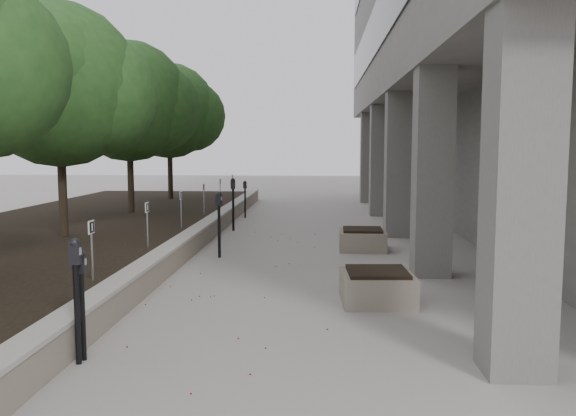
% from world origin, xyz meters
% --- Properties ---
extents(ground, '(90.00, 90.00, 0.00)m').
position_xyz_m(ground, '(0.00, 0.00, 0.00)').
color(ground, '#9A958E').
rests_on(ground, ground).
extents(retaining_wall, '(0.39, 26.00, 0.50)m').
position_xyz_m(retaining_wall, '(-1.82, 9.00, 0.25)').
color(retaining_wall, gray).
rests_on(retaining_wall, ground).
extents(planting_bed, '(7.00, 26.00, 0.40)m').
position_xyz_m(planting_bed, '(-5.50, 9.00, 0.20)').
color(planting_bed, black).
rests_on(planting_bed, ground).
extents(crabapple_tree_3, '(4.60, 4.00, 5.44)m').
position_xyz_m(crabapple_tree_3, '(-4.80, 8.00, 3.12)').
color(crabapple_tree_3, '#214A1C').
rests_on(crabapple_tree_3, planting_bed).
extents(crabapple_tree_4, '(4.60, 4.00, 5.44)m').
position_xyz_m(crabapple_tree_4, '(-4.80, 13.00, 3.12)').
color(crabapple_tree_4, '#214A1C').
rests_on(crabapple_tree_4, planting_bed).
extents(crabapple_tree_5, '(4.60, 4.00, 5.44)m').
position_xyz_m(crabapple_tree_5, '(-4.80, 18.00, 3.12)').
color(crabapple_tree_5, '#214A1C').
rests_on(crabapple_tree_5, planting_bed).
extents(parking_sign_3, '(0.04, 0.22, 0.96)m').
position_xyz_m(parking_sign_3, '(-2.35, 3.50, 0.88)').
color(parking_sign_3, black).
rests_on(parking_sign_3, planting_bed).
extents(parking_sign_4, '(0.04, 0.22, 0.96)m').
position_xyz_m(parking_sign_4, '(-2.35, 6.50, 0.88)').
color(parking_sign_4, black).
rests_on(parking_sign_4, planting_bed).
extents(parking_sign_5, '(0.04, 0.22, 0.96)m').
position_xyz_m(parking_sign_5, '(-2.35, 9.50, 0.88)').
color(parking_sign_5, black).
rests_on(parking_sign_5, planting_bed).
extents(parking_sign_6, '(0.04, 0.22, 0.96)m').
position_xyz_m(parking_sign_6, '(-2.35, 12.50, 0.88)').
color(parking_sign_6, black).
rests_on(parking_sign_6, planting_bed).
extents(parking_sign_7, '(0.04, 0.22, 0.96)m').
position_xyz_m(parking_sign_7, '(-2.35, 15.50, 0.88)').
color(parking_sign_7, black).
rests_on(parking_sign_7, planting_bed).
extents(parking_sign_8, '(0.04, 0.22, 0.96)m').
position_xyz_m(parking_sign_8, '(-2.35, 18.50, 0.88)').
color(parking_sign_8, black).
rests_on(parking_sign_8, planting_bed).
extents(parking_meter_1, '(0.15, 0.11, 1.48)m').
position_xyz_m(parking_meter_1, '(-1.55, 0.99, 0.74)').
color(parking_meter_1, black).
rests_on(parking_meter_1, ground).
extents(parking_meter_2, '(0.13, 0.10, 1.32)m').
position_xyz_m(parking_meter_2, '(-1.54, 1.12, 0.66)').
color(parking_meter_2, black).
rests_on(parking_meter_2, ground).
extents(parking_meter_3, '(0.17, 0.15, 1.50)m').
position_xyz_m(parking_meter_3, '(-1.03, 7.58, 0.75)').
color(parking_meter_3, black).
rests_on(parking_meter_3, ground).
extents(parking_meter_4, '(0.16, 0.12, 1.58)m').
position_xyz_m(parking_meter_4, '(-1.34, 11.82, 0.79)').
color(parking_meter_4, black).
rests_on(parking_meter_4, ground).
extents(parking_meter_5, '(0.15, 0.12, 1.31)m').
position_xyz_m(parking_meter_5, '(-1.38, 14.97, 0.66)').
color(parking_meter_5, black).
rests_on(parking_meter_5, ground).
extents(planter_front, '(1.19, 1.19, 0.53)m').
position_xyz_m(planter_front, '(2.17, 3.90, 0.27)').
color(planter_front, gray).
rests_on(planter_front, ground).
extents(planter_back, '(1.15, 1.15, 0.52)m').
position_xyz_m(planter_back, '(2.28, 8.77, 0.26)').
color(planter_back, gray).
rests_on(planter_back, ground).
extents(berry_scatter, '(3.30, 14.10, 0.02)m').
position_xyz_m(berry_scatter, '(-0.10, 5.00, 0.01)').
color(berry_scatter, maroon).
rests_on(berry_scatter, ground).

